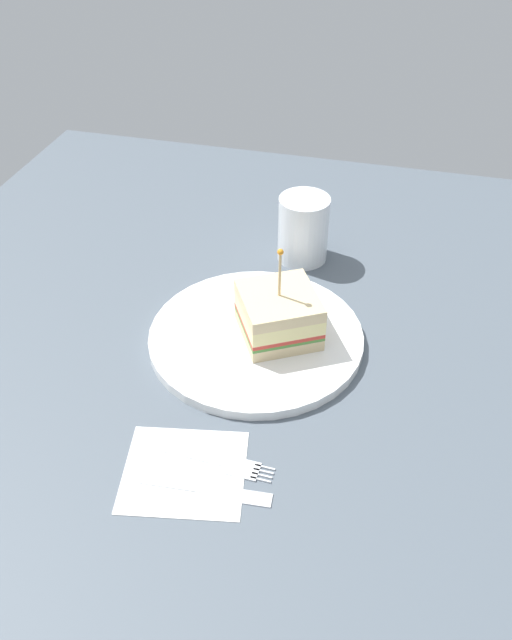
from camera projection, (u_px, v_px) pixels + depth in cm
name	position (u px, v px, depth cm)	size (l,w,h in cm)	color
ground_plane	(256.00, 347.00, 77.22)	(99.07, 99.07, 2.00)	#4C5660
plate	(256.00, 337.00, 76.20)	(24.92, 24.92, 1.21)	white
sandwich_half_center	(279.00, 314.00, 74.08)	(11.48, 11.41, 11.59)	beige
drink_glass	(303.00, 232.00, 87.61)	(6.76, 6.76, 9.05)	gold
napkin	(184.00, 471.00, 62.04)	(11.51, 10.36, 0.15)	white
fork	(228.00, 464.00, 62.52)	(2.33, 11.59, 0.35)	silver
knife	(213.00, 491.00, 60.15)	(2.02, 12.51, 0.35)	silver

